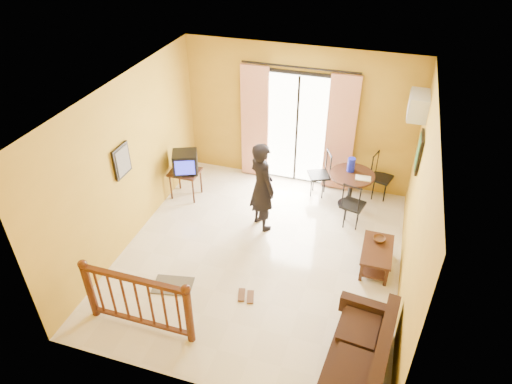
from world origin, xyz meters
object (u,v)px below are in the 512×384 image
(coffee_table, at_px, (376,255))
(dining_table, at_px, (351,181))
(sofa, at_px, (362,355))
(television, at_px, (185,162))
(standing_person, at_px, (262,187))

(coffee_table, bearing_deg, dining_table, 112.07)
(dining_table, xyz_separation_m, sofa, (0.64, -3.55, -0.28))
(coffee_table, xyz_separation_m, sofa, (-0.00, -1.97, 0.02))
(television, height_order, sofa, television)
(television, distance_m, sofa, 4.75)
(television, bearing_deg, coffee_table, -36.94)
(dining_table, bearing_deg, standing_person, -142.19)
(television, xyz_separation_m, dining_table, (3.07, 0.64, -0.22))
(television, relative_size, dining_table, 0.69)
(sofa, xyz_separation_m, standing_person, (-2.06, 2.45, 0.57))
(dining_table, distance_m, sofa, 3.62)
(television, height_order, standing_person, standing_person)
(dining_table, distance_m, standing_person, 1.82)
(dining_table, height_order, standing_person, standing_person)
(dining_table, height_order, sofa, sofa)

